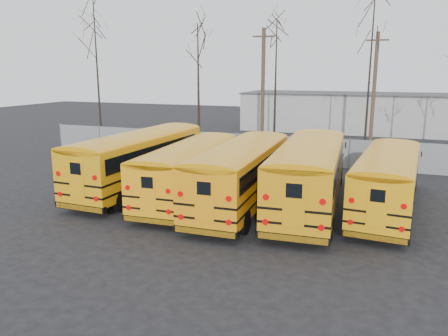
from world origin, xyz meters
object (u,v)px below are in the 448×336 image
at_px(bus_a, 142,156).
at_px(bus_c, 243,169).
at_px(bus_b, 191,166).
at_px(bus_d, 310,169).
at_px(bus_e, 388,177).
at_px(utility_pole_left, 263,90).
at_px(utility_pole_right, 374,92).

bearing_deg(bus_a, bus_c, -7.06).
relative_size(bus_b, bus_d, 0.90).
height_order(bus_b, bus_d, bus_d).
relative_size(bus_a, bus_e, 1.11).
bearing_deg(bus_c, bus_b, 175.07).
distance_m(bus_b, bus_d, 5.95).
bearing_deg(utility_pole_left, bus_a, -111.05).
bearing_deg(utility_pole_right, bus_e, -85.38).
relative_size(bus_b, utility_pole_left, 1.10).
height_order(bus_a, utility_pole_right, utility_pole_right).
bearing_deg(bus_d, bus_a, 174.84).
bearing_deg(bus_b, bus_d, 2.19).
bearing_deg(bus_e, bus_a, -173.72).
bearing_deg(bus_d, utility_pole_right, 79.08).
relative_size(bus_d, utility_pole_left, 1.23).
bearing_deg(utility_pole_left, bus_c, -86.59).
bearing_deg(bus_b, utility_pole_right, 61.41).
relative_size(bus_b, bus_e, 1.00).
xyz_separation_m(bus_b, bus_e, (9.41, 1.22, -0.01)).
height_order(bus_d, utility_pole_right, utility_pole_right).
xyz_separation_m(bus_a, bus_b, (3.33, -0.82, -0.18)).
height_order(bus_a, bus_b, bus_a).
xyz_separation_m(bus_d, utility_pole_right, (2.17, 16.24, 2.88)).
bearing_deg(utility_pole_left, bus_b, -97.40).
bearing_deg(bus_e, bus_c, -163.53).
relative_size(utility_pole_left, utility_pole_right, 1.04).
height_order(bus_a, utility_pole_left, utility_pole_left).
bearing_deg(utility_pole_right, bus_c, -107.49).
bearing_deg(bus_d, bus_b, -178.30).
height_order(bus_b, utility_pole_right, utility_pole_right).
distance_m(bus_a, utility_pole_left, 14.39).
bearing_deg(bus_b, bus_e, 4.56).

